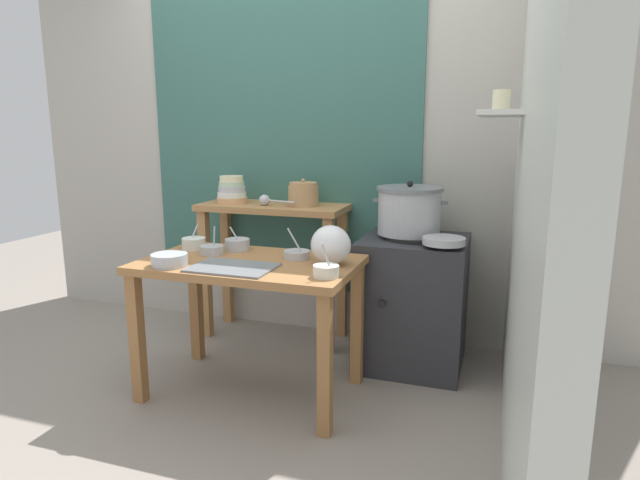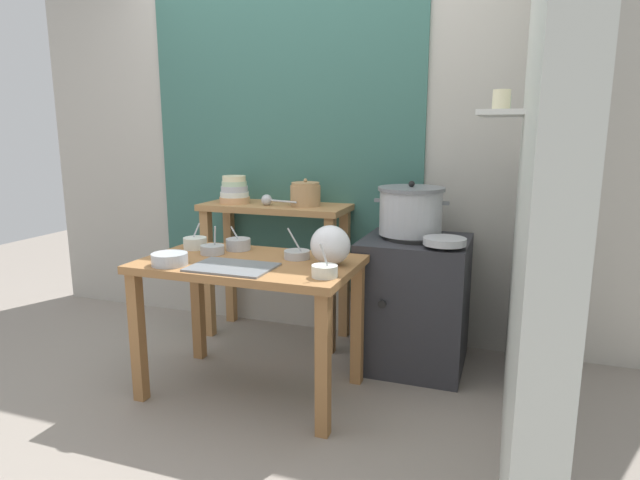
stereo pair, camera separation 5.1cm
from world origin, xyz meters
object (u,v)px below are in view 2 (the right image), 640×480
prep_table (250,281)px  prep_bowl_2 (170,259)px  wide_pan (445,241)px  prep_bowl_3 (212,249)px  prep_bowl_5 (325,270)px  stove_block (414,301)px  plastic_bag (330,245)px  clay_pot (305,194)px  prep_bowl_4 (195,243)px  prep_bowl_0 (238,244)px  prep_bowl_1 (297,254)px  steamer_pot (411,211)px  back_shelf_table (276,238)px  bowl_stack_enamel (234,191)px  serving_tray (232,267)px  ladle (268,200)px

prep_table → prep_bowl_2: bearing=-146.0°
prep_table → wide_pan: 1.04m
prep_bowl_3 → prep_bowl_5: (0.72, -0.23, 0.00)m
stove_block → plastic_bag: plastic_bag is taller
stove_block → clay_pot: bearing=169.9°
prep_bowl_3 → prep_bowl_4: prep_bowl_3 is taller
prep_bowl_0 → prep_bowl_1: bearing=-12.0°
steamer_pot → prep_bowl_0: 1.00m
back_shelf_table → clay_pot: 0.36m
prep_bowl_0 → prep_bowl_2: size_ratio=0.77×
prep_bowl_3 → steamer_pot: bearing=32.0°
prep_table → back_shelf_table: bearing=104.7°
plastic_bag → back_shelf_table: bearing=130.9°
bowl_stack_enamel → serving_tray: (0.47, -0.91, -0.26)m
back_shelf_table → serving_tray: bearing=-78.2°
back_shelf_table → prep_bowl_4: bearing=-108.4°
plastic_bag → prep_bowl_3: 0.68m
prep_bowl_0 → prep_bowl_5: size_ratio=0.85×
wide_pan → prep_bowl_3: bearing=-162.4°
plastic_bag → prep_bowl_0: 0.61m
clay_pot → serving_tray: (-0.02, -0.94, -0.25)m
serving_tray → prep_bowl_0: size_ratio=2.93×
back_shelf_table → bowl_stack_enamel: bearing=-173.6°
steamer_pot → prep_bowl_5: size_ratio=2.66×
plastic_bag → prep_bowl_0: (-0.59, 0.15, -0.06)m
ladle → prep_table: bearing=-72.6°
wide_pan → prep_bowl_3: size_ratio=1.46×
back_shelf_table → prep_bowl_2: back_shelf_table is taller
steamer_pot → clay_pot: bearing=171.0°
serving_tray → prep_bowl_4: (-0.41, 0.31, 0.03)m
prep_bowl_0 → prep_bowl_2: 0.45m
prep_bowl_5 → back_shelf_table: bearing=125.5°
prep_bowl_2 → prep_bowl_3: prep_bowl_3 is taller
plastic_bag → wide_pan: (0.51, 0.38, -0.02)m
back_shelf_table → stove_block: back_shelf_table is taller
stove_block → steamer_pot: steamer_pot is taller
stove_block → prep_bowl_0: (-0.91, -0.44, 0.37)m
prep_bowl_2 → steamer_pot: bearing=40.6°
bowl_stack_enamel → stove_block: bearing=-4.6°
ladle → plastic_bag: bearing=-45.5°
steamer_pot → clay_pot: (-0.69, 0.11, 0.05)m
clay_pot → prep_bowl_4: (-0.42, -0.63, -0.22)m
plastic_bag → prep_bowl_0: bearing=166.0°
serving_tray → prep_bowl_1: 0.36m
back_shelf_table → bowl_stack_enamel: (-0.28, -0.03, 0.30)m
plastic_bag → prep_table: bearing=-172.5°
back_shelf_table → prep_bowl_1: 0.78m
prep_table → steamer_pot: bearing=43.2°
prep_bowl_1 → prep_table: bearing=-150.9°
plastic_bag → prep_bowl_0: size_ratio=1.47×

